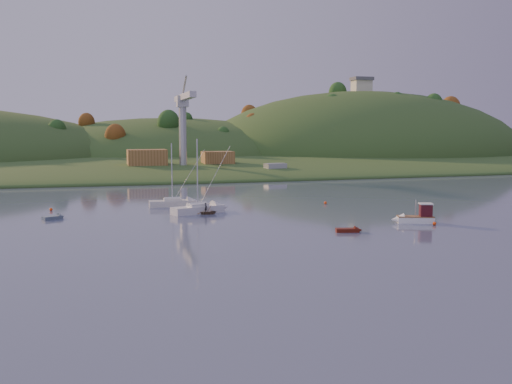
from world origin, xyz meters
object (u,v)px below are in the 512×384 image
object	(u,v)px
sailboat_far	(172,202)
red_tender	(352,230)
sailboat_near	(198,209)
canoe	(206,212)
grey_dinghy	(56,217)
fishing_boat	(413,217)

from	to	relation	value
sailboat_far	red_tender	distance (m)	35.58
sailboat_near	canoe	bearing A→B (deg)	-60.92
canoe	grey_dinghy	bearing A→B (deg)	106.57
sailboat_near	red_tender	size ratio (longest dim) A/B	3.27
fishing_boat	red_tender	bearing A→B (deg)	40.59
fishing_boat	sailboat_near	size ratio (longest dim) A/B	0.53
fishing_boat	canoe	bearing A→B (deg)	-11.73
sailboat_far	grey_dinghy	bearing A→B (deg)	-152.99
fishing_boat	grey_dinghy	xyz separation A→B (m)	(-47.93, 17.45, -0.57)
sailboat_far	red_tender	bearing A→B (deg)	-56.78
fishing_boat	sailboat_far	size ratio (longest dim) A/B	0.57
sailboat_near	grey_dinghy	size ratio (longest dim) A/B	3.43
sailboat_near	sailboat_far	xyz separation A→B (m)	(-2.74, 8.89, -0.04)
red_tender	grey_dinghy	distance (m)	42.65
sailboat_far	grey_dinghy	xyz separation A→B (m)	(-18.03, -8.64, -0.46)
sailboat_near	sailboat_far	bearing A→B (deg)	87.78
red_tender	grey_dinghy	world-z (taller)	grey_dinghy
canoe	sailboat_near	bearing A→B (deg)	68.22
sailboat_near	red_tender	bearing A→B (deg)	-72.52
sailboat_far	red_tender	xyz separation A→B (m)	(18.75, -30.24, -0.46)
fishing_boat	canoe	world-z (taller)	fishing_boat
sailboat_near	canoe	xyz separation A→B (m)	(1.10, -0.97, -0.40)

